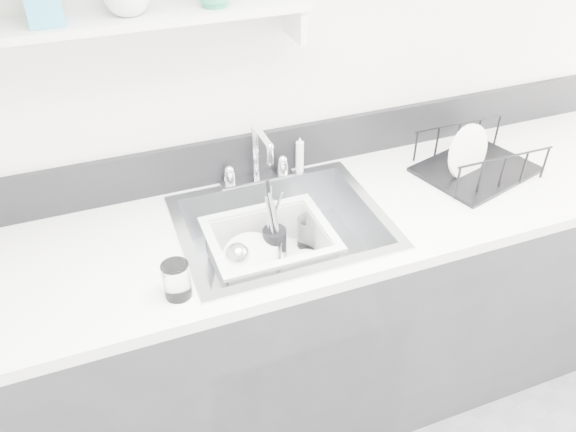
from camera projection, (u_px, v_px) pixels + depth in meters
name	position (u px, v px, depth m)	size (l,w,h in m)	color
room_shell	(506.00, 99.00, 0.69)	(3.50, 3.00, 2.60)	silver
counter_run	(283.00, 324.00, 2.03)	(3.20, 0.62, 0.92)	#2A2A2D
backsplash	(252.00, 155.00, 1.93)	(3.20, 0.02, 0.16)	black
sink	(282.00, 245.00, 1.80)	(0.64, 0.52, 0.20)	silver
faucet	(257.00, 167.00, 1.90)	(0.26, 0.18, 0.23)	silver
side_sprayer	(300.00, 155.00, 1.95)	(0.03, 0.03, 0.14)	silver
wall_shelf	(125.00, 22.00, 1.47)	(1.00, 0.16, 0.12)	silver
wash_tub	(270.00, 251.00, 1.78)	(0.38, 0.31, 0.15)	silver
plate_stack	(256.00, 264.00, 1.78)	(0.24, 0.23, 0.09)	white
utensil_cup	(274.00, 240.00, 1.83)	(0.08, 0.08, 0.26)	black
ladle	(262.00, 260.00, 1.77)	(0.31, 0.11, 0.09)	silver
tumbler_in_tub	(308.00, 232.00, 1.87)	(0.08, 0.08, 0.11)	white
tumbler_counter	(177.00, 280.00, 1.47)	(0.07, 0.07, 0.10)	white
dish_rack	(479.00, 154.00, 1.95)	(0.39, 0.29, 0.14)	black
bowl_small	(307.00, 264.00, 1.80)	(0.11, 0.11, 0.03)	white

